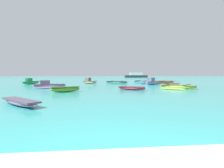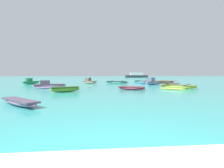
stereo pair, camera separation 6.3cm
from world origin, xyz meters
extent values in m
ellipsoid|color=#26BF64|center=(-9.74, 24.37, 0.21)|extent=(1.84, 3.16, 0.42)
cube|color=#227643|center=(-9.74, 24.37, 0.38)|extent=(1.72, 2.91, 0.08)
cube|color=#227643|center=(-9.91, 24.00, 0.65)|extent=(0.78, 1.01, 0.46)
ellipsoid|color=tan|center=(-1.27, 24.33, 0.22)|extent=(2.44, 2.32, 0.44)
cube|color=#70614D|center=(-1.27, 24.33, 0.40)|extent=(2.26, 2.15, 0.08)
cube|color=#70614D|center=(-1.51, 24.55, 0.68)|extent=(0.96, 0.95, 0.49)
ellipsoid|color=teal|center=(2.83, 24.37, 0.20)|extent=(3.50, 1.63, 0.39)
cube|color=#365E58|center=(2.83, 24.37, 0.35)|extent=(3.23, 1.53, 0.08)
cylinder|color=brown|center=(3.57, 24.18, 0.41)|extent=(0.77, 2.76, 0.07)
cylinder|color=brown|center=(2.08, 24.56, 0.41)|extent=(0.77, 2.76, 0.07)
ellipsoid|color=teal|center=(3.18, 25.74, 0.10)|extent=(2.28, 0.77, 0.20)
ellipsoid|color=teal|center=(2.47, 23.00, 0.10)|extent=(2.28, 0.77, 0.20)
ellipsoid|color=#B4374F|center=(2.91, 13.76, 0.16)|extent=(2.63, 1.91, 0.31)
cube|color=maroon|center=(2.91, 13.76, 0.27)|extent=(2.43, 1.78, 0.08)
ellipsoid|color=#93A3DD|center=(7.56, 21.60, 0.23)|extent=(2.95, 2.52, 0.47)
cube|color=slate|center=(7.56, 21.60, 0.43)|extent=(2.73, 2.34, 0.08)
cube|color=slate|center=(7.26, 21.37, 0.72)|extent=(1.11, 1.08, 0.51)
cylinder|color=brown|center=(8.12, 22.02, 0.49)|extent=(1.89, 2.46, 0.07)
cylinder|color=brown|center=(7.01, 21.18, 0.49)|extent=(1.89, 2.46, 0.07)
ellipsoid|color=#93A3DD|center=(6.64, 22.81, 0.10)|extent=(1.64, 1.32, 0.20)
ellipsoid|color=#93A3DD|center=(8.48, 20.40, 0.10)|extent=(1.64, 1.32, 0.20)
ellipsoid|color=#CE8BC0|center=(-5.42, 17.49, 0.19)|extent=(3.58, 1.58, 0.38)
cube|color=slate|center=(-5.42, 17.49, 0.34)|extent=(3.30, 1.48, 0.08)
cube|color=slate|center=(-5.84, 17.38, 0.59)|extent=(1.11, 0.84, 0.42)
cylinder|color=brown|center=(-4.65, 17.69, 0.40)|extent=(0.94, 3.41, 0.07)
cylinder|color=brown|center=(-6.18, 17.29, 0.40)|extent=(0.94, 3.41, 0.07)
ellipsoid|color=#CE8BC0|center=(-5.85, 19.18, 0.10)|extent=(2.53, 0.83, 0.20)
ellipsoid|color=#CE8BC0|center=(-4.98, 15.79, 0.10)|extent=(2.53, 0.83, 0.20)
ellipsoid|color=gray|center=(-3.97, 6.41, 0.15)|extent=(2.57, 2.58, 0.29)
cube|color=#55475C|center=(-3.97, 6.41, 0.25)|extent=(2.39, 2.40, 0.08)
ellipsoid|color=#C0C945|center=(7.77, 14.61, 0.19)|extent=(3.25, 3.03, 0.38)
cube|color=olive|center=(7.77, 14.61, 0.34)|extent=(3.01, 2.81, 0.08)
cylinder|color=brown|center=(8.39, 14.05, 0.40)|extent=(2.20, 2.43, 0.07)
cylinder|color=brown|center=(7.15, 15.16, 0.40)|extent=(2.20, 2.43, 0.07)
ellipsoid|color=#C0C945|center=(8.84, 15.80, 0.10)|extent=(1.86, 1.70, 0.20)
ellipsoid|color=#C0C945|center=(6.69, 13.41, 0.10)|extent=(1.86, 1.70, 0.20)
ellipsoid|color=teal|center=(7.33, 26.47, 0.18)|extent=(2.56, 1.80, 0.35)
cube|color=#2D5A68|center=(7.33, 26.47, 0.31)|extent=(2.37, 1.68, 0.08)
cylinder|color=brown|center=(7.85, 26.17, 0.37)|extent=(1.76, 3.02, 0.07)
cylinder|color=brown|center=(6.82, 26.76, 0.37)|extent=(1.76, 3.02, 0.07)
ellipsoid|color=teal|center=(8.19, 27.96, 0.10)|extent=(1.67, 1.07, 0.20)
ellipsoid|color=teal|center=(6.48, 24.97, 0.10)|extent=(1.67, 1.07, 0.20)
ellipsoid|color=#609E30|center=(-2.88, 12.36, 0.22)|extent=(2.47, 1.43, 0.45)
cube|color=#416327|center=(-2.88, 12.36, 0.41)|extent=(2.28, 1.34, 0.08)
ellipsoid|color=tan|center=(10.16, 23.64, 0.20)|extent=(3.86, 2.21, 0.40)
cube|color=brown|center=(10.16, 23.64, 0.36)|extent=(3.57, 2.06, 0.08)
cylinder|color=brown|center=(10.96, 23.96, 0.42)|extent=(1.54, 3.65, 0.07)
cylinder|color=brown|center=(9.36, 23.31, 0.42)|extent=(1.54, 3.65, 0.07)
ellipsoid|color=tan|center=(9.42, 25.45, 0.10)|extent=(2.30, 1.09, 0.20)
ellipsoid|color=tan|center=(10.90, 21.82, 0.10)|extent=(2.30, 1.09, 0.20)
cube|color=#2D333D|center=(16.43, 68.33, 0.46)|extent=(9.21, 2.03, 0.92)
cube|color=white|center=(16.43, 68.33, 1.47)|extent=(5.07, 1.72, 1.11)
camera|label=1|loc=(-0.50, -2.07, 1.48)|focal=28.00mm
camera|label=2|loc=(-0.43, -2.08, 1.48)|focal=28.00mm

